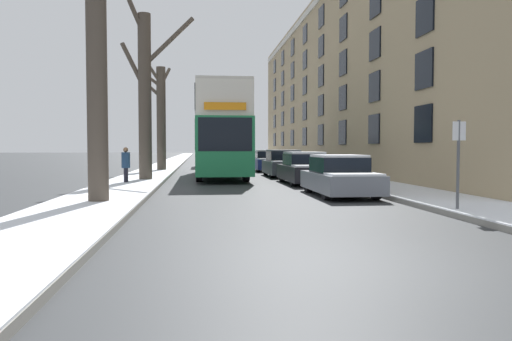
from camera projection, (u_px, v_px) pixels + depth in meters
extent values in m
plane|color=#303335|center=(354.00, 266.00, 6.69)|extent=(320.00, 320.00, 0.00)
cube|color=gray|center=(175.00, 161.00, 58.74)|extent=(2.50, 130.00, 0.13)
cube|color=white|center=(175.00, 160.00, 58.74)|extent=(2.47, 130.00, 0.03)
cube|color=gray|center=(257.00, 160.00, 59.84)|extent=(2.50, 130.00, 0.13)
cube|color=white|center=(257.00, 160.00, 59.84)|extent=(2.47, 130.00, 0.03)
cube|color=tan|center=(373.00, 86.00, 36.50)|extent=(9.00, 46.94, 12.27)
cube|color=black|center=(423.00, 124.00, 18.21)|extent=(0.08, 1.40, 1.37)
cube|color=black|center=(374.00, 129.00, 23.34)|extent=(0.08, 1.40, 1.37)
cube|color=black|center=(343.00, 132.00, 28.46)|extent=(0.08, 1.40, 1.37)
cube|color=black|center=(321.00, 135.00, 33.59)|extent=(0.08, 1.40, 1.37)
cube|color=black|center=(305.00, 136.00, 38.71)|extent=(0.08, 1.40, 1.37)
cube|color=black|center=(292.00, 138.00, 43.84)|extent=(0.08, 1.40, 1.37)
cube|color=black|center=(283.00, 139.00, 48.97)|extent=(0.08, 1.40, 1.37)
cube|color=black|center=(275.00, 140.00, 54.09)|extent=(0.08, 1.40, 1.37)
cube|color=black|center=(424.00, 70.00, 18.12)|extent=(0.08, 1.40, 1.37)
cube|color=black|center=(374.00, 87.00, 23.25)|extent=(0.08, 1.40, 1.37)
cube|color=black|center=(343.00, 98.00, 28.37)|extent=(0.08, 1.40, 1.37)
cube|color=black|center=(321.00, 106.00, 33.50)|extent=(0.08, 1.40, 1.37)
cube|color=black|center=(305.00, 111.00, 38.62)|extent=(0.08, 1.40, 1.37)
cube|color=black|center=(292.00, 115.00, 43.75)|extent=(0.08, 1.40, 1.37)
cube|color=black|center=(283.00, 119.00, 48.88)|extent=(0.08, 1.40, 1.37)
cube|color=black|center=(275.00, 122.00, 54.00)|extent=(0.08, 1.40, 1.37)
cube|color=black|center=(425.00, 15.00, 18.03)|extent=(0.08, 1.40, 1.37)
cube|color=black|center=(375.00, 44.00, 23.16)|extent=(0.08, 1.40, 1.37)
cube|color=black|center=(343.00, 63.00, 28.28)|extent=(0.08, 1.40, 1.37)
cube|color=black|center=(321.00, 76.00, 33.41)|extent=(0.08, 1.40, 1.37)
cube|color=black|center=(305.00, 86.00, 38.53)|extent=(0.08, 1.40, 1.37)
cube|color=black|center=(292.00, 93.00, 43.66)|extent=(0.08, 1.40, 1.37)
cube|color=black|center=(283.00, 99.00, 48.79)|extent=(0.08, 1.40, 1.37)
cube|color=black|center=(275.00, 103.00, 53.91)|extent=(0.08, 1.40, 1.37)
cube|color=black|center=(375.00, 2.00, 23.07)|extent=(0.08, 1.40, 1.37)
cube|color=black|center=(343.00, 28.00, 28.19)|extent=(0.08, 1.40, 1.37)
cube|color=black|center=(321.00, 47.00, 33.32)|extent=(0.08, 1.40, 1.37)
cube|color=black|center=(305.00, 60.00, 38.44)|extent=(0.08, 1.40, 1.37)
cube|color=black|center=(292.00, 70.00, 43.57)|extent=(0.08, 1.40, 1.37)
cube|color=black|center=(283.00, 78.00, 48.70)|extent=(0.08, 1.40, 1.37)
cube|color=black|center=(275.00, 85.00, 53.82)|extent=(0.08, 1.40, 1.37)
cube|color=black|center=(321.00, 17.00, 33.23)|extent=(0.08, 1.40, 1.37)
cube|color=black|center=(305.00, 34.00, 38.35)|extent=(0.08, 1.40, 1.37)
cube|color=black|center=(293.00, 48.00, 43.48)|extent=(0.08, 1.40, 1.37)
cube|color=black|center=(283.00, 58.00, 48.61)|extent=(0.08, 1.40, 1.37)
cube|color=black|center=(275.00, 67.00, 53.73)|extent=(0.08, 1.40, 1.37)
cube|color=beige|center=(313.00, 6.00, 35.72)|extent=(0.12, 46.01, 0.44)
cylinder|color=#4C4238|center=(97.00, 74.00, 13.25)|extent=(0.54, 0.54, 7.11)
cylinder|color=#4C4238|center=(145.00, 99.00, 22.48)|extent=(0.59, 0.59, 7.59)
cylinder|color=#4C4238|center=(137.00, 18.00, 22.10)|extent=(0.87, 0.65, 1.56)
cylinder|color=#4C4238|center=(133.00, 66.00, 22.53)|extent=(1.26, 0.59, 2.18)
cylinder|color=#4C4238|center=(169.00, 42.00, 22.45)|extent=(2.32, 0.29, 2.27)
cylinder|color=#4C4238|center=(161.00, 120.00, 32.27)|extent=(0.59, 0.59, 6.79)
cylinder|color=#4C4238|center=(152.00, 70.00, 31.71)|extent=(1.31, 0.98, 1.75)
cylinder|color=#4C4238|center=(165.00, 77.00, 32.75)|extent=(0.72, 1.38, 1.39)
cylinder|color=#4C4238|center=(150.00, 78.00, 32.30)|extent=(1.61, 0.71, 1.26)
cylinder|color=#4C4238|center=(150.00, 88.00, 32.11)|extent=(1.47, 0.23, 1.37)
cube|color=#1E7A47|center=(220.00, 147.00, 26.71)|extent=(2.53, 11.58, 2.60)
cube|color=silver|center=(220.00, 108.00, 26.61)|extent=(2.48, 11.35, 1.55)
cube|color=beige|center=(219.00, 92.00, 26.58)|extent=(2.48, 11.35, 0.12)
cube|color=black|center=(220.00, 137.00, 26.69)|extent=(2.56, 10.19, 1.35)
cube|color=black|center=(220.00, 106.00, 26.61)|extent=(2.56, 10.19, 1.17)
cube|color=black|center=(225.00, 134.00, 20.96)|extent=(2.27, 0.06, 1.42)
cube|color=orange|center=(225.00, 106.00, 20.89)|extent=(1.77, 0.05, 0.32)
cylinder|color=black|center=(199.00, 171.00, 23.19)|extent=(0.30, 0.97, 0.97)
cylinder|color=black|center=(246.00, 171.00, 23.44)|extent=(0.30, 0.97, 0.97)
cylinder|color=black|center=(199.00, 166.00, 29.86)|extent=(0.30, 0.97, 0.97)
cylinder|color=black|center=(236.00, 166.00, 30.11)|extent=(0.30, 0.97, 0.97)
cube|color=slate|center=(340.00, 182.00, 16.37)|extent=(1.77, 4.22, 0.59)
cube|color=black|center=(338.00, 165.00, 16.51)|extent=(1.52, 2.11, 0.51)
cube|color=white|center=(339.00, 156.00, 16.50)|extent=(1.48, 2.00, 0.08)
cube|color=white|center=(354.00, 174.00, 14.87)|extent=(1.59, 1.10, 0.06)
cylinder|color=black|center=(327.00, 189.00, 15.03)|extent=(0.20, 0.67, 0.67)
cylinder|color=black|center=(376.00, 189.00, 15.21)|extent=(0.20, 0.67, 0.67)
cylinder|color=black|center=(308.00, 183.00, 17.55)|extent=(0.20, 0.67, 0.67)
cylinder|color=black|center=(351.00, 183.00, 17.72)|extent=(0.20, 0.67, 0.67)
cube|color=black|center=(305.00, 173.00, 21.82)|extent=(1.77, 4.55, 0.64)
cube|color=black|center=(304.00, 160.00, 21.98)|extent=(1.52, 2.27, 0.51)
cube|color=white|center=(304.00, 153.00, 21.96)|extent=(1.48, 2.16, 0.09)
cube|color=white|center=(313.00, 166.00, 20.20)|extent=(1.59, 1.19, 0.07)
cylinder|color=black|center=(293.00, 178.00, 20.39)|extent=(0.20, 0.65, 0.65)
cylinder|color=black|center=(330.00, 178.00, 20.56)|extent=(0.20, 0.65, 0.65)
cylinder|color=black|center=(282.00, 175.00, 23.10)|extent=(0.20, 0.65, 0.65)
cylinder|color=black|center=(315.00, 175.00, 23.27)|extent=(0.20, 0.65, 0.65)
cube|color=#474C56|center=(284.00, 167.00, 27.27)|extent=(1.88, 4.19, 0.69)
cube|color=black|center=(283.00, 156.00, 27.41)|extent=(1.62, 2.09, 0.56)
cube|color=white|center=(283.00, 150.00, 27.39)|extent=(1.58, 1.99, 0.05)
cube|color=white|center=(288.00, 161.00, 25.78)|extent=(1.70, 1.09, 0.04)
cylinder|color=black|center=(272.00, 172.00, 25.94)|extent=(0.20, 0.65, 0.65)
cylinder|color=black|center=(303.00, 172.00, 26.13)|extent=(0.20, 0.65, 0.65)
cylinder|color=black|center=(266.00, 170.00, 28.43)|extent=(0.20, 0.65, 0.65)
cylinder|color=black|center=(294.00, 170.00, 28.62)|extent=(0.20, 0.65, 0.65)
cube|color=navy|center=(268.00, 164.00, 33.61)|extent=(1.85, 4.32, 0.65)
cube|color=black|center=(267.00, 155.00, 33.76)|extent=(1.59, 2.16, 0.52)
cube|color=white|center=(267.00, 151.00, 33.74)|extent=(1.55, 2.05, 0.10)
cube|color=white|center=(271.00, 159.00, 32.08)|extent=(1.67, 1.13, 0.08)
cylinder|color=black|center=(258.00, 167.00, 32.24)|extent=(0.20, 0.66, 0.66)
cylinder|color=black|center=(283.00, 167.00, 32.43)|extent=(0.20, 0.66, 0.66)
cylinder|color=black|center=(254.00, 166.00, 34.81)|extent=(0.20, 0.66, 0.66)
cylinder|color=black|center=(277.00, 166.00, 35.00)|extent=(0.20, 0.66, 0.66)
cube|color=white|center=(209.00, 152.00, 40.43)|extent=(1.98, 5.45, 2.10)
cube|color=black|center=(210.00, 145.00, 37.73)|extent=(1.74, 0.06, 0.92)
cylinder|color=black|center=(199.00, 164.00, 38.65)|extent=(0.22, 0.68, 0.68)
cylinder|color=black|center=(221.00, 164.00, 38.84)|extent=(0.22, 0.68, 0.68)
cylinder|color=black|center=(199.00, 162.00, 42.11)|extent=(0.22, 0.68, 0.68)
cylinder|color=black|center=(219.00, 162.00, 42.31)|extent=(0.22, 0.68, 0.68)
cylinder|color=black|center=(126.00, 177.00, 20.61)|extent=(0.17, 0.17, 0.75)
cylinder|color=black|center=(126.00, 177.00, 20.76)|extent=(0.17, 0.17, 0.75)
cylinder|color=navy|center=(126.00, 160.00, 20.65)|extent=(0.35, 0.35, 0.65)
sphere|color=#8C6647|center=(126.00, 150.00, 20.63)|extent=(0.21, 0.21, 0.21)
cylinder|color=#4C4F54|center=(458.00, 168.00, 11.58)|extent=(0.07, 0.07, 2.22)
cube|color=silver|center=(459.00, 131.00, 11.52)|extent=(0.32, 0.02, 0.44)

